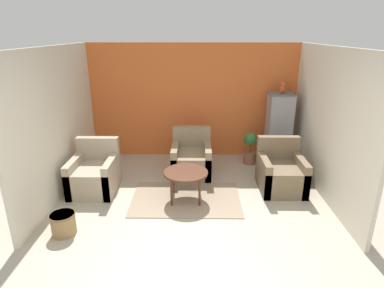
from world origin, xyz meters
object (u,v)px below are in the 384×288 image
at_px(armchair_left, 95,175).
at_px(potted_plant, 250,148).
at_px(parrot, 282,88).
at_px(armchair_right, 281,173).
at_px(armchair_middle, 191,160).
at_px(birdcage, 278,129).
at_px(coffee_table, 186,174).
at_px(wicker_basket, 63,223).

bearing_deg(armchair_left, potted_plant, 23.03).
height_order(parrot, potted_plant, parrot).
xyz_separation_m(armchair_left, armchair_right, (3.28, 0.09, 0.00)).
height_order(armchair_middle, birdcage, birdcage).
distance_m(armchair_left, parrot, 3.97).
height_order(armchair_middle, parrot, parrot).
distance_m(coffee_table, wicker_basket, 1.96).
height_order(armchair_middle, wicker_basket, armchair_middle).
distance_m(armchair_left, armchair_middle, 1.84).
xyz_separation_m(coffee_table, potted_plant, (1.31, 1.57, -0.10)).
height_order(potted_plant, wicker_basket, potted_plant).
relative_size(potted_plant, wicker_basket, 1.95).
xyz_separation_m(birdcage, wicker_basket, (-3.55, -2.66, -0.57)).
distance_m(armchair_middle, birdcage, 1.97).
bearing_deg(armchair_left, coffee_table, -11.35).
distance_m(armchair_left, potted_plant, 3.17).
distance_m(parrot, potted_plant, 1.37).
distance_m(birdcage, parrot, 0.85).
height_order(parrot, wicker_basket, parrot).
bearing_deg(armchair_left, parrot, 20.89).
bearing_deg(birdcage, armchair_left, -159.14).
height_order(coffee_table, wicker_basket, coffee_table).
bearing_deg(armchair_left, armchair_middle, 23.05).
relative_size(armchair_right, parrot, 3.66).
bearing_deg(armchair_middle, armchair_right, -21.49).
bearing_deg(armchair_middle, armchair_left, -156.95).
xyz_separation_m(armchair_right, parrot, (0.22, 1.24, 1.30)).
height_order(armchair_right, potted_plant, armchair_right).
relative_size(coffee_table, potted_plant, 1.08).
distance_m(coffee_table, armchair_right, 1.73).
bearing_deg(potted_plant, armchair_middle, -156.99).
distance_m(armchair_left, wicker_basket, 1.33).
distance_m(armchair_right, potted_plant, 1.21).
bearing_deg(potted_plant, birdcage, 9.11).
xyz_separation_m(coffee_table, armchair_right, (1.67, 0.42, -0.17)).
xyz_separation_m(birdcage, potted_plant, (-0.58, -0.09, -0.38)).
relative_size(armchair_left, armchair_middle, 1.00).
height_order(armchair_right, parrot, parrot).
height_order(coffee_table, armchair_middle, armchair_middle).
height_order(coffee_table, potted_plant, potted_plant).
height_order(armchair_left, birdcage, birdcage).
xyz_separation_m(birdcage, parrot, (0.00, 0.00, 0.85)).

